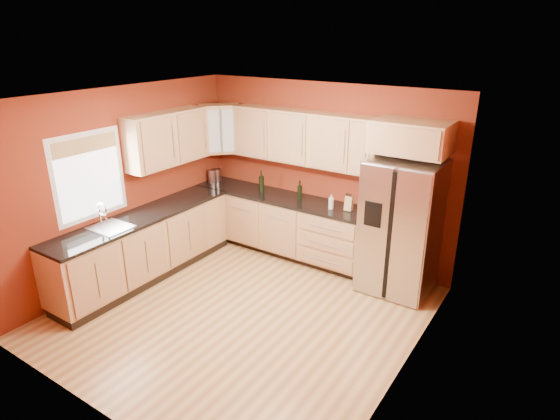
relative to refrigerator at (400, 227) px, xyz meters
The scene contains 23 objects.
floor 2.29m from the refrigerator, 129.72° to the right, with size 4.00×4.00×0.00m, color olive.
ceiling 2.72m from the refrigerator, 129.72° to the right, with size 4.00×4.00×0.00m, color white.
wall_back 1.46m from the refrigerator, 164.48° to the left, with size 4.00×0.04×2.60m, color maroon.
wall_front 3.89m from the refrigerator, 110.43° to the right, with size 4.00×0.04×2.60m, color maroon.
wall_left 3.75m from the refrigerator, 154.12° to the right, with size 0.04×4.00×2.60m, color maroon.
wall_right 1.80m from the refrigerator, 68.20° to the right, with size 0.04×4.00×2.60m, color maroon.
base_cabinets_back 1.95m from the refrigerator, behind, with size 2.90×0.60×0.88m, color tan.
base_cabinets_left 3.49m from the refrigerator, 151.95° to the right, with size 0.60×2.80×0.88m, color tan.
countertop_back 1.90m from the refrigerator, behind, with size 2.90×0.62×0.04m, color black.
countertop_left 3.45m from the refrigerator, 151.87° to the right, with size 0.62×2.80×0.04m, color black.
upper_cabinets_back 1.87m from the refrigerator, behind, with size 2.30×0.33×0.75m, color tan.
upper_cabinets_left 3.44m from the refrigerator, 164.22° to the right, with size 0.33×1.35×0.75m, color tan.
corner_upper_cabinet 3.16m from the refrigerator, behind, with size 0.62×0.33×0.75m, color tan.
over_fridge_cabinet 1.16m from the refrigerator, 90.00° to the left, with size 0.92×0.60×0.40m, color tan.
refrigerator is the anchor object (origin of this frame).
window 4.01m from the refrigerator, 147.46° to the right, with size 0.03×0.90×1.00m, color white.
sink_faucet 3.71m from the refrigerator, 145.05° to the right, with size 0.50×0.42×0.30m, color silver, non-canonical shape.
canister_left 3.21m from the refrigerator, behind, with size 0.13×0.13×0.21m, color #A8A8AC.
canister_right 3.20m from the refrigerator, behind, with size 0.13×0.13×0.22m, color #A8A8AC.
wine_bottle_a 2.26m from the refrigerator, behind, with size 0.08×0.08×0.34m, color black, non-canonical shape.
wine_bottle_b 1.59m from the refrigerator, behind, with size 0.07×0.07×0.29m, color black, non-canonical shape.
knife_block 0.80m from the refrigerator, behind, with size 0.10×0.09×0.20m, color tan.
soap_dispenser 1.03m from the refrigerator, behind, with size 0.07×0.07×0.20m, color silver.
Camera 1 is at (3.12, -3.86, 3.26)m, focal length 30.00 mm.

